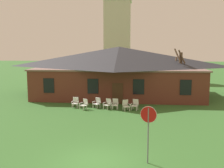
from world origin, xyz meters
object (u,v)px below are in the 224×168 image
object	(u,v)px
lawn_chair_middle	(108,104)
lawn_chair_right_end	(115,104)
lawn_chair_under_eave	(135,104)
lawn_chair_by_porch	(75,102)
lawn_chair_near_door	(84,104)
lawn_chair_left_end	(97,103)
stop_sign	(148,123)
lawn_chair_far_side	(126,105)

from	to	relation	value
lawn_chair_middle	lawn_chair_right_end	size ratio (longest dim) A/B	1.00
lawn_chair_right_end	lawn_chair_middle	bearing A→B (deg)	-177.39
lawn_chair_under_eave	lawn_chair_by_porch	bearing A→B (deg)	175.19
lawn_chair_near_door	lawn_chair_left_end	world-z (taller)	same
lawn_chair_right_end	lawn_chair_under_eave	size ratio (longest dim) A/B	1.00
stop_sign	lawn_chair_far_side	size ratio (longest dim) A/B	2.95
lawn_chair_left_end	lawn_chair_far_side	xyz separation A→B (m)	(2.71, -0.77, 0.00)
stop_sign	lawn_chair_by_porch	size ratio (longest dim) A/B	2.95
lawn_chair_middle	lawn_chair_left_end	bearing A→B (deg)	160.69
lawn_chair_far_side	lawn_chair_left_end	bearing A→B (deg)	164.15
lawn_chair_right_end	lawn_chair_under_eave	bearing A→B (deg)	-3.30
lawn_chair_by_porch	lawn_chair_left_end	world-z (taller)	same
lawn_chair_near_door	lawn_chair_middle	world-z (taller)	same
lawn_chair_near_door	lawn_chair_middle	distance (m)	2.14
stop_sign	lawn_chair_by_porch	distance (m)	13.16
lawn_chair_far_side	lawn_chair_under_eave	xyz separation A→B (m)	(0.82, 0.34, 0.00)
lawn_chair_near_door	lawn_chair_middle	xyz separation A→B (m)	(2.11, 0.35, 0.00)
lawn_chair_by_porch	lawn_chair_left_end	xyz separation A→B (m)	(2.07, -0.04, 0.00)
lawn_chair_near_door	lawn_chair_right_end	world-z (taller)	same
lawn_chair_middle	lawn_chair_right_end	world-z (taller)	same
lawn_chair_middle	lawn_chair_far_side	world-z (taller)	same
lawn_chair_by_porch	lawn_chair_left_end	distance (m)	2.07
stop_sign	lawn_chair_middle	world-z (taller)	stop_sign
lawn_chair_middle	lawn_chair_far_side	distance (m)	1.73
lawn_chair_by_porch	lawn_chair_middle	bearing A→B (deg)	-7.31
lawn_chair_near_door	lawn_chair_right_end	size ratio (longest dim) A/B	1.00
lawn_chair_middle	lawn_chair_under_eave	world-z (taller)	same
lawn_chair_right_end	lawn_chair_far_side	distance (m)	1.09
lawn_chair_near_door	stop_sign	bearing A→B (deg)	-63.84
lawn_chair_by_porch	lawn_chair_middle	distance (m)	3.12
lawn_chair_middle	lawn_chair_under_eave	distance (m)	2.51
lawn_chair_left_end	lawn_chair_middle	world-z (taller)	same
lawn_chair_by_porch	lawn_chair_near_door	world-z (taller)	same
stop_sign	lawn_chair_by_porch	world-z (taller)	stop_sign
lawn_chair_right_end	lawn_chair_near_door	bearing A→B (deg)	-172.13
lawn_chair_by_porch	lawn_chair_middle	xyz separation A→B (m)	(3.10, -0.40, 0.00)
lawn_chair_by_porch	lawn_chair_left_end	bearing A→B (deg)	-1.00
lawn_chair_near_door	lawn_chair_left_end	xyz separation A→B (m)	(1.08, 0.72, 0.00)
lawn_chair_middle	lawn_chair_far_side	size ratio (longest dim) A/B	1.00
stop_sign	lawn_chair_under_eave	distance (m)	11.13
stop_sign	lawn_chair_far_side	xyz separation A→B (m)	(-1.48, 10.67, -1.51)
lawn_chair_near_door	lawn_chair_far_side	world-z (taller)	same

